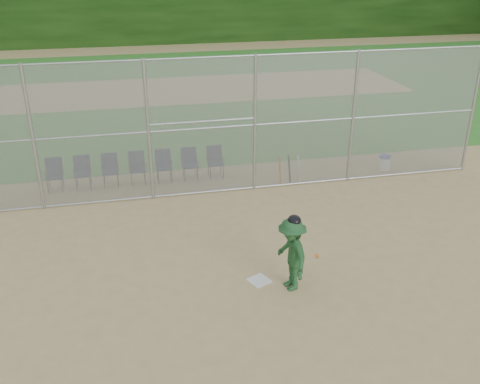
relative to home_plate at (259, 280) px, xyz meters
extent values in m
plane|color=tan|center=(0.10, -0.22, -0.01)|extent=(100.00, 100.00, 0.00)
plane|color=#2A6E21|center=(0.10, 17.78, 0.00)|extent=(100.00, 100.00, 0.00)
plane|color=tan|center=(0.10, 17.78, 0.00)|extent=(24.00, 24.00, 0.00)
cube|color=gray|center=(0.10, 4.78, 1.99)|extent=(16.00, 0.02, 4.00)
cylinder|color=#9EA3A8|center=(8.10, 4.78, 1.99)|extent=(0.09, 0.09, 4.00)
cylinder|color=#9EA3A8|center=(0.10, 4.78, 3.94)|extent=(16.00, 0.05, 0.05)
cube|color=silver|center=(0.00, 0.00, 0.00)|extent=(0.56, 0.56, 0.02)
imported|color=#1E4B25|center=(0.58, -0.38, 0.80)|extent=(0.74, 1.12, 1.62)
ellipsoid|color=black|center=(0.58, -0.38, 1.58)|extent=(0.27, 0.30, 0.23)
cylinder|color=#CF5C13|center=(0.98, -0.78, 0.94)|extent=(0.36, 0.71, 0.52)
cylinder|color=white|center=(5.61, 5.36, 0.20)|extent=(0.35, 0.35, 0.41)
cylinder|color=#233699|center=(5.61, 5.36, 0.43)|extent=(0.37, 0.37, 0.05)
cylinder|color=#D84C14|center=(1.99, 5.08, 0.40)|extent=(0.06, 0.31, 0.83)
cylinder|color=black|center=(2.29, 5.08, 0.40)|extent=(0.06, 0.34, 0.82)
cylinder|color=#B2B2B7|center=(2.59, 5.08, 0.40)|extent=(0.06, 0.37, 0.81)
camera|label=1|loc=(-2.56, -9.41, 6.52)|focal=40.00mm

